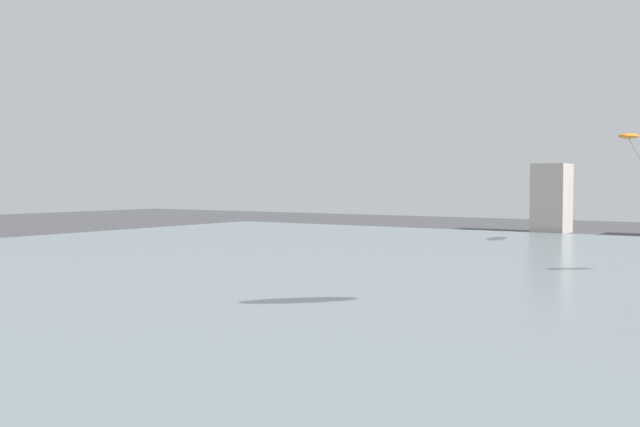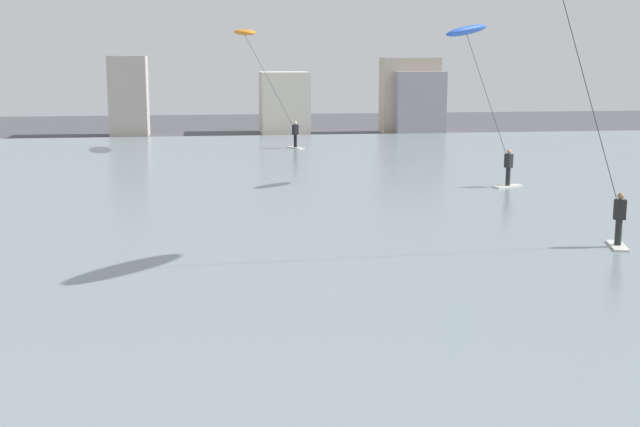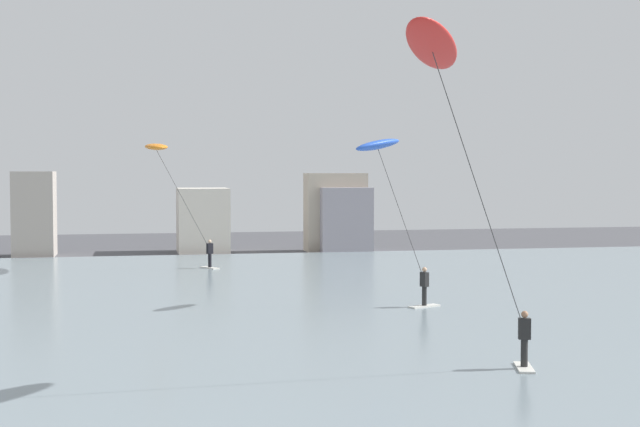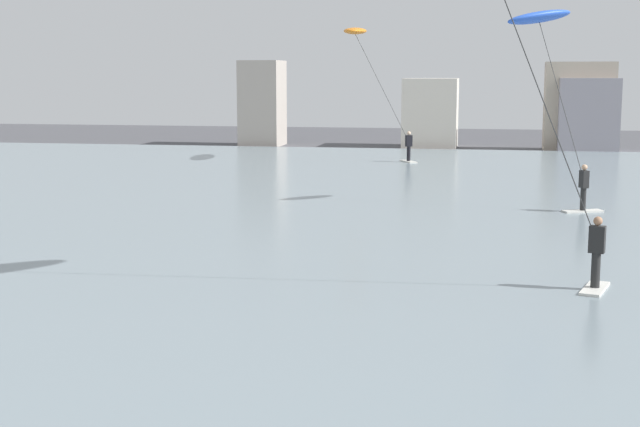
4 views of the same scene
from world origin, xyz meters
name	(u,v)px [view 3 (image 3 of 4)]	position (x,y,z in m)	size (l,w,h in m)	color
water_bay	(250,316)	(0.00, 31.04, 0.05)	(84.00, 52.00, 0.10)	gray
far_shore_buildings	(233,217)	(2.31, 59.08, 2.50)	(24.16, 4.66, 5.66)	#A89E93
kitesurfer_blue	(384,163)	(5.88, 32.84, 6.02)	(3.71, 3.00, 7.17)	silver
kitesurfer_red	(439,69)	(3.44, 18.74, 8.37)	(5.00, 3.83, 9.52)	silver
kitesurfer_orange	(160,154)	(-2.94, 48.52, 6.63)	(4.28, 3.90, 7.24)	silver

